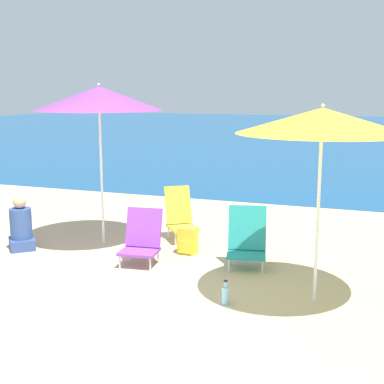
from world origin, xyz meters
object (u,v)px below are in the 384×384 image
at_px(beach_chair_purple, 142,238).
at_px(beach_chair_yellow, 180,215).
at_px(beach_chair_teal, 247,239).
at_px(beach_umbrella_purple, 99,98).
at_px(beach_umbrella_yellow, 322,121).
at_px(water_bottle, 225,295).
at_px(person_seated_near, 21,228).
at_px(backpack_yellow, 188,241).

distance_m(beach_chair_purple, beach_chair_yellow, 1.28).
bearing_deg(beach_chair_teal, beach_chair_yellow, 132.00).
height_order(beach_umbrella_purple, beach_chair_purple, beach_umbrella_purple).
height_order(beach_umbrella_purple, beach_chair_yellow, beach_umbrella_purple).
relative_size(beach_umbrella_yellow, beach_chair_teal, 2.71).
distance_m(beach_umbrella_yellow, water_bottle, 2.10).
height_order(beach_umbrella_yellow, beach_chair_teal, beach_umbrella_yellow).
bearing_deg(beach_chair_yellow, person_seated_near, 175.26).
xyz_separation_m(beach_umbrella_yellow, water_bottle, (-0.89, -0.43, -1.86)).
xyz_separation_m(beach_umbrella_yellow, beach_umbrella_purple, (-3.31, 1.21, 0.20)).
bearing_deg(water_bottle, beach_umbrella_yellow, 25.77).
height_order(beach_chair_teal, person_seated_near, person_seated_near).
relative_size(beach_chair_teal, beach_chair_yellow, 0.98).
bearing_deg(beach_umbrella_yellow, beach_chair_teal, 138.21).
relative_size(person_seated_near, water_bottle, 2.92).
distance_m(beach_chair_teal, backpack_yellow, 0.97).
xyz_separation_m(beach_umbrella_yellow, beach_chair_yellow, (-2.29, 1.81, -1.59)).
height_order(beach_chair_purple, water_bottle, beach_chair_purple).
bearing_deg(beach_umbrella_purple, beach_umbrella_yellow, -20.08).
bearing_deg(water_bottle, beach_chair_purple, 146.49).
distance_m(beach_umbrella_yellow, beach_chair_teal, 2.08).
height_order(beach_umbrella_yellow, beach_chair_yellow, beach_umbrella_yellow).
distance_m(beach_umbrella_purple, beach_chair_teal, 2.94).
xyz_separation_m(beach_chair_teal, backpack_yellow, (-0.92, 0.25, -0.18)).
height_order(beach_umbrella_yellow, backpack_yellow, beach_umbrella_yellow).
distance_m(beach_chair_teal, person_seated_near, 3.29).
distance_m(beach_chair_yellow, backpack_yellow, 0.79).
height_order(beach_chair_yellow, backpack_yellow, beach_chair_yellow).
xyz_separation_m(backpack_yellow, water_bottle, (1.03, -1.57, -0.08)).
height_order(beach_chair_yellow, water_bottle, beach_chair_yellow).
bearing_deg(beach_umbrella_purple, person_seated_near, -143.87).
relative_size(beach_umbrella_purple, beach_chair_teal, 3.01).
distance_m(beach_umbrella_yellow, person_seated_near, 4.60).
relative_size(beach_chair_yellow, person_seated_near, 1.02).
bearing_deg(beach_umbrella_yellow, beach_chair_yellow, 141.75).
relative_size(beach_umbrella_purple, beach_chair_purple, 3.26).
bearing_deg(beach_umbrella_purple, water_bottle, -34.09).
xyz_separation_m(beach_chair_yellow, person_seated_near, (-1.97, -1.29, -0.06)).
bearing_deg(water_bottle, person_seated_near, 164.39).
bearing_deg(beach_chair_purple, person_seated_near, 174.00).
xyz_separation_m(beach_umbrella_purple, person_seated_near, (-0.95, -0.70, -1.84)).
relative_size(beach_umbrella_yellow, beach_chair_purple, 2.94).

